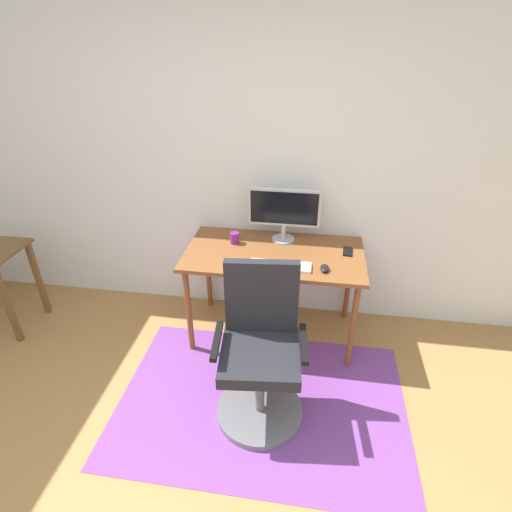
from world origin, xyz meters
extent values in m
cube|color=silver|center=(0.00, 2.20, 1.30)|extent=(6.00, 0.10, 2.60)
cube|color=#7A3F92|center=(0.32, 1.04, 0.00)|extent=(1.94, 1.32, 0.01)
cube|color=brown|center=(0.30, 1.78, 0.75)|extent=(1.34, 0.71, 0.03)
cylinder|color=brown|center=(-0.31, 1.48, 0.37)|extent=(0.04, 0.04, 0.74)
cylinder|color=brown|center=(0.91, 1.48, 0.37)|extent=(0.04, 0.04, 0.74)
cylinder|color=brown|center=(-0.31, 2.07, 0.37)|extent=(0.04, 0.04, 0.74)
cylinder|color=brown|center=(0.91, 2.07, 0.37)|extent=(0.04, 0.04, 0.74)
cylinder|color=#B2B2B7|center=(0.35, 1.99, 0.78)|extent=(0.18, 0.18, 0.01)
cylinder|color=#B2B2B7|center=(0.35, 1.99, 0.84)|extent=(0.04, 0.04, 0.12)
cube|color=#B7B7BC|center=(0.35, 1.99, 1.05)|extent=(0.55, 0.04, 0.29)
cube|color=black|center=(0.35, 1.97, 1.05)|extent=(0.51, 0.00, 0.25)
cube|color=white|center=(0.37, 1.57, 0.78)|extent=(0.43, 0.13, 0.02)
ellipsoid|color=black|center=(0.68, 1.57, 0.79)|extent=(0.06, 0.10, 0.03)
cylinder|color=#76217C|center=(-0.02, 1.88, 0.81)|extent=(0.07, 0.07, 0.09)
cube|color=black|center=(0.85, 1.86, 0.77)|extent=(0.08, 0.14, 0.01)
cylinder|color=slate|center=(0.32, 0.94, 0.03)|extent=(0.57, 0.57, 0.05)
cylinder|color=slate|center=(0.32, 0.94, 0.26)|extent=(0.06, 0.06, 0.43)
cube|color=#232328|center=(0.32, 0.94, 0.52)|extent=(0.52, 0.52, 0.08)
cube|color=#232328|center=(0.30, 1.15, 0.81)|extent=(0.46, 0.11, 0.50)
cube|color=black|center=(0.06, 0.91, 0.63)|extent=(0.07, 0.33, 0.03)
cube|color=black|center=(0.57, 0.97, 0.63)|extent=(0.07, 0.33, 0.03)
cube|color=brown|center=(-1.73, 1.36, 0.35)|extent=(0.04, 0.04, 0.70)
cube|color=brown|center=(-1.73, 1.75, 0.35)|extent=(0.04, 0.04, 0.70)
camera|label=1|loc=(0.57, -0.86, 2.25)|focal=28.33mm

